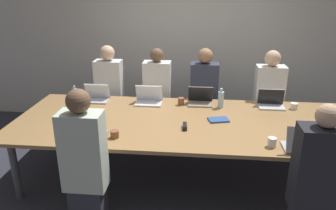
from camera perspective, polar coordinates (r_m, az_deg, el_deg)
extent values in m
plane|color=#2D2D38|center=(4.24, 2.91, -12.30)|extent=(24.00, 24.00, 0.00)
cube|color=beige|center=(5.56, 4.19, 11.20)|extent=(12.00, 0.06, 2.80)
cube|color=#9E7547|center=(3.88, 3.11, -2.98)|extent=(4.06, 1.58, 0.04)
cylinder|color=#4C4C51|center=(4.05, -25.09, -10.11)|extent=(0.08, 0.08, 0.73)
cylinder|color=#4C4C51|center=(5.00, -18.31, -3.28)|extent=(0.08, 0.08, 0.73)
cylinder|color=#4C4C51|center=(4.90, 25.59, -4.83)|extent=(0.08, 0.08, 0.73)
cube|color=gray|center=(4.38, 5.62, 0.15)|extent=(0.32, 0.22, 0.02)
cube|color=gray|center=(4.42, 5.68, 1.97)|extent=(0.33, 0.09, 0.22)
cube|color=black|center=(4.41, 5.67, 1.88)|extent=(0.32, 0.09, 0.21)
cube|color=#2D2D38|center=(5.05, 6.02, -3.80)|extent=(0.32, 0.24, 0.45)
cube|color=#33384C|center=(4.83, 6.29, 2.79)|extent=(0.40, 0.24, 0.77)
sphere|color=#9E7051|center=(4.71, 6.52, 8.51)|extent=(0.22, 0.22, 0.22)
cylinder|color=brown|center=(4.35, 2.28, 0.65)|extent=(0.08, 0.08, 0.10)
cylinder|color=#ADD1E0|center=(4.29, 9.18, 0.92)|extent=(0.08, 0.08, 0.21)
cylinder|color=#ADD1E0|center=(4.25, 9.27, 2.56)|extent=(0.03, 0.03, 0.05)
cube|color=#B7B7BC|center=(4.59, -12.38, 0.74)|extent=(0.33, 0.22, 0.02)
cube|color=#B7B7BC|center=(4.63, -12.19, 2.45)|extent=(0.34, 0.09, 0.22)
cube|color=silver|center=(4.62, -12.22, 2.37)|extent=(0.33, 0.09, 0.21)
cube|color=#2D2D38|center=(5.26, -9.78, -2.96)|extent=(0.32, 0.24, 0.45)
cube|color=silver|center=(5.06, -10.19, 3.39)|extent=(0.40, 0.24, 0.77)
sphere|color=beige|center=(4.94, -10.55, 8.89)|extent=(0.22, 0.22, 0.22)
cylinder|color=#ADD1E0|center=(4.60, -15.89, 1.58)|extent=(0.06, 0.06, 0.19)
cylinder|color=#ADD1E0|center=(4.56, -16.03, 2.97)|extent=(0.03, 0.03, 0.04)
cube|color=silver|center=(4.39, -3.43, 0.28)|extent=(0.35, 0.23, 0.02)
cube|color=silver|center=(4.43, -3.29, 2.15)|extent=(0.36, 0.09, 0.23)
cube|color=silver|center=(4.42, -3.31, 2.07)|extent=(0.35, 0.09, 0.22)
cube|color=#2D2D38|center=(5.11, -1.83, -3.39)|extent=(0.32, 0.24, 0.45)
cube|color=silver|center=(4.90, -1.91, 3.14)|extent=(0.40, 0.24, 0.77)
sphere|color=brown|center=(4.77, -1.97, 8.69)|extent=(0.20, 0.20, 0.20)
cube|color=silver|center=(4.46, 17.56, -0.36)|extent=(0.33, 0.20, 0.02)
cube|color=silver|center=(4.52, 17.46, 1.42)|extent=(0.34, 0.03, 0.21)
cube|color=black|center=(4.51, 17.49, 1.36)|extent=(0.33, 0.03, 0.20)
cube|color=#2D2D38|center=(5.08, 16.45, -4.42)|extent=(0.32, 0.24, 0.45)
cube|color=silver|center=(4.87, 17.16, 2.11)|extent=(0.40, 0.24, 0.77)
sphere|color=beige|center=(4.74, 17.78, 7.76)|extent=(0.22, 0.22, 0.22)
cylinder|color=white|center=(4.51, 21.09, -0.17)|extent=(0.09, 0.09, 0.08)
cube|color=gray|center=(3.60, -13.07, -4.98)|extent=(0.32, 0.24, 0.02)
cube|color=gray|center=(3.47, -13.66, -3.71)|extent=(0.33, 0.10, 0.23)
cube|color=black|center=(3.48, -13.60, -3.71)|extent=(0.32, 0.10, 0.22)
cube|color=#2D2D38|center=(3.47, -13.62, -16.72)|extent=(0.32, 0.24, 0.45)
cube|color=beige|center=(3.15, -14.54, -7.82)|extent=(0.40, 0.24, 0.77)
sphere|color=brown|center=(2.95, -15.38, 0.67)|extent=(0.22, 0.22, 0.22)
cylinder|color=brown|center=(3.48, -9.28, -5.03)|extent=(0.09, 0.09, 0.08)
cylinder|color=#ADD1E0|center=(3.77, -16.27, -2.39)|extent=(0.07, 0.07, 0.22)
cylinder|color=#ADD1E0|center=(3.72, -16.48, -0.48)|extent=(0.03, 0.03, 0.05)
cube|color=#B7B7BC|center=(3.48, 21.97, -6.94)|extent=(0.33, 0.25, 0.02)
cube|color=#B7B7BC|center=(3.34, 22.71, -5.69)|extent=(0.33, 0.08, 0.24)
cube|color=black|center=(3.35, 22.65, -5.66)|extent=(0.33, 0.08, 0.24)
cube|color=#232328|center=(3.05, 24.71, -10.13)|extent=(0.40, 0.24, 0.77)
sphere|color=tan|center=(2.85, 26.13, -1.70)|extent=(0.20, 0.20, 0.20)
cylinder|color=white|center=(3.41, 17.66, -6.18)|extent=(0.09, 0.09, 0.09)
cylinder|color=green|center=(3.64, 25.93, -4.91)|extent=(0.07, 0.07, 0.18)
cylinder|color=green|center=(3.60, 26.20, -3.34)|extent=(0.03, 0.03, 0.04)
cube|color=black|center=(3.66, 2.89, -3.71)|extent=(0.06, 0.15, 0.05)
cube|color=#2D4C8C|center=(3.91, 8.78, -2.56)|extent=(0.26, 0.21, 0.02)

